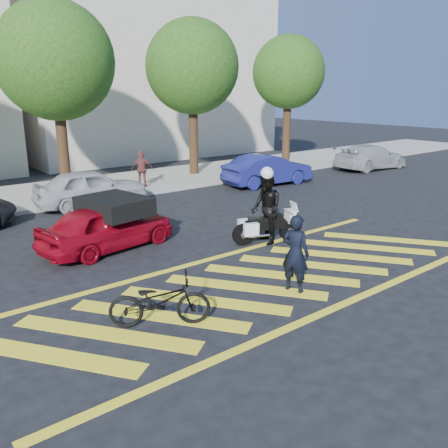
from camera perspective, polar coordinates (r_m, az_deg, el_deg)
ground at (r=10.92m, az=4.93°, el=-6.79°), size 90.00×90.00×0.00m
sidewalk at (r=20.90m, az=-18.36°, el=3.72°), size 60.00×5.00×0.15m
crosswalk at (r=10.90m, az=4.78°, el=-6.82°), size 12.33×4.00×0.01m
building_right at (r=32.49m, az=-9.63°, el=18.02°), size 16.00×8.00×11.00m
tree_center at (r=20.61m, az=-19.35°, el=17.57°), size 4.60×4.60×7.56m
tree_right at (r=23.65m, az=-3.66°, el=17.95°), size 4.40×4.40×7.41m
tree_far_right at (r=27.90m, az=7.85°, el=17.32°), size 4.00×4.00×7.10m
officer_bike at (r=10.17m, az=8.58°, el=-3.51°), size 0.57×0.71×1.70m
bicycle at (r=8.83m, az=-7.73°, el=-9.16°), size 1.92×1.51×0.97m
police_motorcycle at (r=13.39m, az=5.05°, el=-0.25°), size 1.95×1.04×0.90m
officer_moto at (r=13.24m, az=5.09°, el=1.86°), size 1.05×1.18×2.00m
red_convertible at (r=13.15m, az=-13.84°, el=-0.28°), size 3.95×2.10×1.28m
parked_mid_right at (r=18.18m, az=-15.67°, el=4.21°), size 4.22×2.03×1.39m
parked_right at (r=21.59m, az=5.29°, el=6.51°), size 4.34×1.89×1.39m
parked_far_right at (r=27.10m, az=17.26°, el=7.72°), size 4.66×2.14×1.32m
pedestrian_right at (r=20.58m, az=-9.82°, el=6.54°), size 0.97×0.80×1.55m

